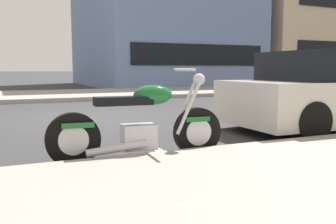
# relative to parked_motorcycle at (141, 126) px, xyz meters

# --- Properties ---
(ground_plane) EXTENTS (260.00, 260.00, 0.00)m
(ground_plane) POSITION_rel_parked_motorcycle_xyz_m (0.41, 4.13, -0.42)
(ground_plane) COLOR #333335
(sidewalk_far_curb) EXTENTS (120.00, 5.00, 0.14)m
(sidewalk_far_curb) POSITION_rel_parked_motorcycle_xyz_m (12.41, 10.86, -0.35)
(sidewalk_far_curb) COLOR gray
(sidewalk_far_curb) RESTS_ON ground
(parking_stall_stripe) EXTENTS (0.12, 2.20, 0.01)m
(parking_stall_stripe) POSITION_rel_parked_motorcycle_xyz_m (0.41, 0.50, -0.42)
(parking_stall_stripe) COLOR silver
(parking_stall_stripe) RESTS_ON ground
(parked_motorcycle) EXTENTS (2.15, 0.62, 1.10)m
(parked_motorcycle) POSITION_rel_parked_motorcycle_xyz_m (0.00, 0.00, 0.00)
(parked_motorcycle) COLOR black
(parked_motorcycle) RESTS_ON ground
(parked_car_mid_block) EXTENTS (4.13, 1.95, 1.39)m
(parked_car_mid_block) POSITION_rel_parked_motorcycle_xyz_m (4.03, 0.78, 0.24)
(parked_car_mid_block) COLOR beige
(parked_car_mid_block) RESTS_ON ground
(townhouse_corner_block) EXTENTS (9.12, 11.35, 8.17)m
(townhouse_corner_block) POSITION_rel_parked_motorcycle_xyz_m (8.15, 18.80, 3.66)
(townhouse_corner_block) COLOR #6B84B2
(townhouse_corner_block) RESTS_ON ground
(townhouse_mid_block) EXTENTS (14.23, 8.94, 10.06)m
(townhouse_mid_block) POSITION_rel_parked_motorcycle_xyz_m (20.69, 17.59, 4.61)
(townhouse_mid_block) COLOR beige
(townhouse_mid_block) RESTS_ON ground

